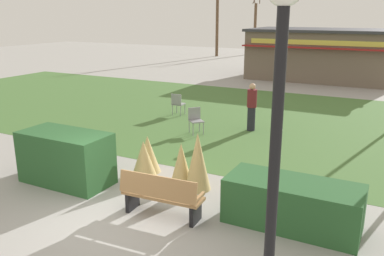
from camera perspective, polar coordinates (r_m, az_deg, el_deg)
The scene contains 19 objects.
ground_plane at distance 8.61m, azimuth -10.70°, elevation -12.35°, with size 80.00×80.00×0.00m, color #999691.
lawn_patch at distance 16.22m, azimuth 9.36°, elevation 1.22°, with size 36.00×12.00×0.01m, color #446B33.
park_bench at distance 8.34m, azimuth -4.34°, elevation -9.38°, with size 1.73×0.62×0.95m.
hedge_left at distance 10.38m, azimuth -17.21°, elevation -4.00°, with size 2.22×1.10×1.27m, color #28562B.
hedge_right at distance 8.28m, azimuth 13.87°, elevation -10.24°, with size 2.58×1.10×0.91m, color #28562B.
ornamental_grass_behind_left at distance 10.68m, azimuth -6.21°, elevation -3.62°, with size 0.66×0.66×0.98m, color tan.
ornamental_grass_behind_right at distance 9.87m, azimuth -1.51°, elevation -5.01°, with size 0.54×0.54×1.04m, color tan.
ornamental_grass_behind_center at distance 10.12m, azimuth -6.76°, elevation -4.63°, with size 0.71×0.71×1.03m, color tan.
ornamental_grass_behind_far at distance 9.51m, azimuth 0.80°, elevation -4.68°, with size 0.62×0.62×1.39m, color tan.
lamppost_near at distance 4.22m, azimuth 11.65°, elevation -1.72°, with size 0.36×0.36×4.43m.
trash_bin at distance 11.47m, azimuth -20.44°, elevation -3.52°, with size 0.52×0.52×0.85m, color #2D4233.
food_kiosk at distance 27.23m, azimuth 17.82°, elevation 9.84°, with size 8.90×5.40×3.09m.
cafe_chair_west at distance 14.04m, azimuth 0.48°, elevation 1.37°, with size 0.62×0.62×0.89m.
cafe_chair_east at distance 16.55m, azimuth -2.03°, elevation 3.58°, with size 0.46×0.46×0.89m.
person_strolling at distance 14.43m, azimuth 8.35°, elevation 2.96°, with size 0.34×0.34×1.69m.
parked_car_west_slot at distance 34.43m, azimuth 14.22°, elevation 9.67°, with size 4.26×2.17×1.20m.
parked_car_center_slot at distance 33.63m, azimuth 22.35°, elevation 8.85°, with size 4.32×2.28×1.20m.
tree_left_bg at distance 42.84m, azimuth 8.81°, elevation 13.77°, with size 0.91×0.96×6.04m.
tree_right_bg at distance 39.97m, azimuth 3.55°, elevation 14.81°, with size 0.91×0.96×7.47m.
Camera 1 is at (4.84, -5.88, 4.02)m, focal length 38.11 mm.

